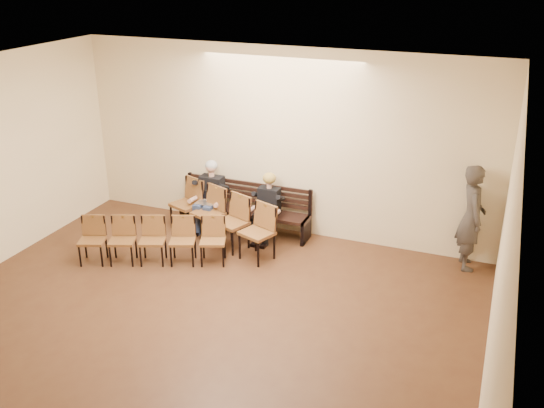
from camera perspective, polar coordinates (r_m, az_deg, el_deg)
The scene contains 11 objects.
ground at distance 8.06m, azimuth -12.66°, elevation -16.29°, with size 10.00×10.00×0.00m, color #52321C.
room_walls at distance 7.39m, azimuth -10.95°, elevation 2.81°, with size 8.02×10.01×3.51m.
bench at distance 11.67m, azimuth -2.64°, elevation -1.50°, with size 2.60×0.90×0.45m, color black.
seated_man at distance 11.67m, azimuth -5.86°, elevation 0.75°, with size 0.55×0.77×1.33m, color black, non-canonical shape.
seated_woman at distance 11.24m, azimuth -0.46°, elevation -0.54°, with size 0.49×0.68×1.14m, color black, non-canonical shape.
laptop at distance 11.55m, azimuth -6.28°, elevation 0.03°, with size 0.35×0.28×0.26m, color silver.
water_bottle at distance 10.96m, azimuth -0.57°, elevation -1.26°, with size 0.06×0.06×0.21m, color silver.
bag at distance 11.44m, azimuth -1.83°, elevation -2.43°, with size 0.41×0.28×0.30m, color black.
passerby at distance 10.55m, azimuth 18.36°, elevation -0.52°, with size 0.77×0.50×2.10m, color #3C3631.
chair_row_front at distance 11.11m, azimuth -4.96°, elevation -1.34°, with size 2.41×0.54×0.99m, color brown.
chair_row_back at distance 10.60m, azimuth -11.19°, elevation -3.44°, with size 2.50×0.45×0.82m, color brown.
Camera 1 is at (3.84, -5.03, 4.99)m, focal length 40.00 mm.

